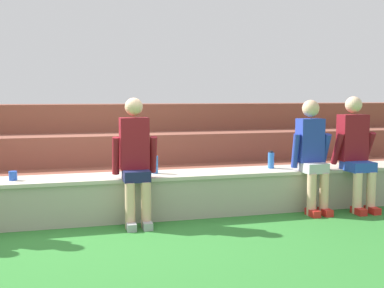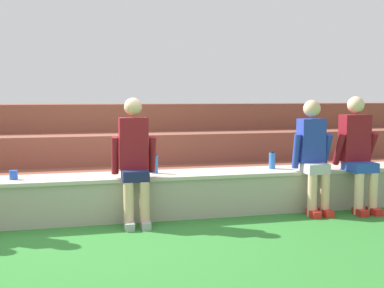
{
  "view_description": "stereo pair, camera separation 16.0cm",
  "coord_description": "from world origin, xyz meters",
  "px_view_note": "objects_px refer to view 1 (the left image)",
  "views": [
    {
      "loc": [
        -0.36,
        -5.23,
        1.44
      ],
      "look_at": [
        1.12,
        0.27,
        0.85
      ],
      "focal_mm": 44.65,
      "sensor_mm": 36.0,
      "label": 1
    },
    {
      "loc": [
        -0.21,
        -5.27,
        1.44
      ],
      "look_at": [
        1.12,
        0.27,
        0.85
      ],
      "focal_mm": 44.65,
      "sensor_mm": 36.0,
      "label": 2
    }
  ],
  "objects_px": {
    "plastic_cup_left_end": "(13,176)",
    "water_bottle_near_right": "(271,160)",
    "person_center": "(135,158)",
    "water_bottle_near_left": "(155,164)",
    "person_far_right": "(356,150)",
    "person_right_of_center": "(312,153)"
  },
  "relations": [
    {
      "from": "person_right_of_center",
      "to": "water_bottle_near_right",
      "type": "height_order",
      "value": "person_right_of_center"
    },
    {
      "from": "person_far_right",
      "to": "water_bottle_near_left",
      "type": "bearing_deg",
      "value": 171.91
    },
    {
      "from": "person_right_of_center",
      "to": "water_bottle_near_right",
      "type": "bearing_deg",
      "value": 138.8
    },
    {
      "from": "person_right_of_center",
      "to": "person_far_right",
      "type": "relative_size",
      "value": 0.97
    },
    {
      "from": "water_bottle_near_right",
      "to": "water_bottle_near_left",
      "type": "relative_size",
      "value": 0.96
    },
    {
      "from": "person_center",
      "to": "person_far_right",
      "type": "bearing_deg",
      "value": -0.24
    },
    {
      "from": "water_bottle_near_right",
      "to": "person_far_right",
      "type": "bearing_deg",
      "value": -19.99
    },
    {
      "from": "plastic_cup_left_end",
      "to": "water_bottle_near_right",
      "type": "bearing_deg",
      "value": 1.32
    },
    {
      "from": "person_right_of_center",
      "to": "water_bottle_near_left",
      "type": "bearing_deg",
      "value": 169.91
    },
    {
      "from": "person_center",
      "to": "water_bottle_near_right",
      "type": "xyz_separation_m",
      "value": [
        1.79,
        0.35,
        -0.13
      ]
    },
    {
      "from": "person_right_of_center",
      "to": "plastic_cup_left_end",
      "type": "xyz_separation_m",
      "value": [
        -3.48,
        0.27,
        -0.17
      ]
    },
    {
      "from": "person_center",
      "to": "water_bottle_near_right",
      "type": "distance_m",
      "value": 1.82
    },
    {
      "from": "person_center",
      "to": "water_bottle_near_right",
      "type": "relative_size",
      "value": 6.31
    },
    {
      "from": "water_bottle_near_right",
      "to": "person_right_of_center",
      "type": "bearing_deg",
      "value": -41.2
    },
    {
      "from": "person_right_of_center",
      "to": "person_far_right",
      "type": "xyz_separation_m",
      "value": [
        0.59,
        -0.02,
        0.02
      ]
    },
    {
      "from": "person_right_of_center",
      "to": "plastic_cup_left_end",
      "type": "distance_m",
      "value": 3.5
    },
    {
      "from": "water_bottle_near_left",
      "to": "water_bottle_near_right",
      "type": "bearing_deg",
      "value": 0.17
    },
    {
      "from": "person_far_right",
      "to": "water_bottle_near_right",
      "type": "xyz_separation_m",
      "value": [
        -0.98,
        0.36,
        -0.14
      ]
    },
    {
      "from": "person_center",
      "to": "plastic_cup_left_end",
      "type": "height_order",
      "value": "person_center"
    },
    {
      "from": "water_bottle_near_right",
      "to": "water_bottle_near_left",
      "type": "distance_m",
      "value": 1.5
    },
    {
      "from": "person_far_right",
      "to": "water_bottle_near_left",
      "type": "distance_m",
      "value": 2.52
    },
    {
      "from": "person_right_of_center",
      "to": "water_bottle_near_left",
      "type": "distance_m",
      "value": 1.93
    }
  ]
}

